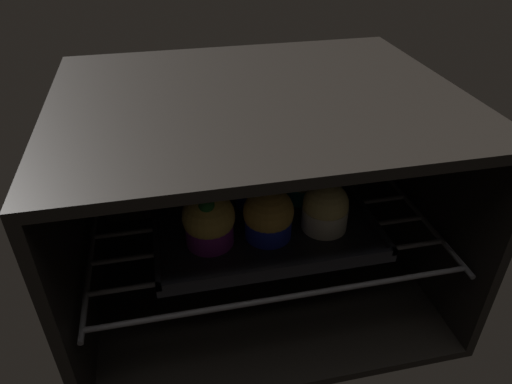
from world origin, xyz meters
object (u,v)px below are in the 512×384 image
object	(u,v)px
muffin_row0_col1	(268,216)
muffin_row1_col0	(204,188)
muffin_row2_col2	(292,153)
muffin_row0_col0	(209,221)
muffin_row2_col1	(246,159)
muffin_row0_col2	(325,208)
muffin_row1_col2	(306,178)
muffin_row1_col1	(258,184)
baking_tray	(256,205)
muffin_row2_col0	(199,161)

from	to	relation	value
muffin_row0_col1	muffin_row1_col0	distance (cm)	12.53
muffin_row0_col1	muffin_row2_col2	world-z (taller)	same
muffin_row0_col0	muffin_row2_col1	world-z (taller)	muffin_row0_col0
muffin_row2_col2	muffin_row2_col1	bearing A→B (deg)	-178.16
muffin_row0_col2	muffin_row1_col2	world-z (taller)	muffin_row1_col2
muffin_row1_col1	muffin_row2_col1	distance (cm)	8.28
muffin_row0_col0	muffin_row1_col0	size ratio (longest dim) A/B	1.06
muffin_row2_col1	muffin_row2_col2	size ratio (longest dim) A/B	1.01
muffin_row0_col1	muffin_row0_col2	xyz separation A→B (cm)	(9.10, 0.21, -0.13)
muffin_row1_col0	muffin_row0_col1	bearing A→B (deg)	-46.83
muffin_row1_col1	muffin_row2_col1	size ratio (longest dim) A/B	0.94
muffin_row0_col2	muffin_row1_col2	bearing A→B (deg)	92.64
muffin_row1_col1	muffin_row0_col1	bearing A→B (deg)	-92.10
baking_tray	muffin_row1_col2	size ratio (longest dim) A/B	4.14
muffin_row0_col2	muffin_row1_col1	xyz separation A→B (cm)	(-8.76, 9.01, -0.02)
muffin_row1_col0	muffin_row2_col0	distance (cm)	8.56
muffin_row0_col2	muffin_row0_col1	bearing A→B (deg)	-178.70
muffin_row0_col2	muffin_row2_col2	bearing A→B (deg)	90.88
muffin_row0_col0	muffin_row1_col0	xyz separation A→B (cm)	(0.42, 8.93, -0.05)
muffin_row1_col0	muffin_row2_col0	world-z (taller)	muffin_row2_col0
muffin_row0_col0	muffin_row1_col0	bearing A→B (deg)	87.28
muffin_row0_col0	muffin_row1_col1	xyz separation A→B (cm)	(9.33, 9.01, -0.53)
muffin_row1_col0	baking_tray	bearing A→B (deg)	-2.14
muffin_row0_col2	muffin_row1_col2	distance (cm)	8.56
muffin_row0_col1	muffin_row2_col0	bearing A→B (deg)	115.57
baking_tray	muffin_row1_col1	bearing A→B (deg)	48.69
muffin_row2_col1	muffin_row2_col2	bearing A→B (deg)	1.84
muffin_row1_col0	muffin_row1_col1	bearing A→B (deg)	0.51
baking_tray	muffin_row1_col2	world-z (taller)	muffin_row1_col2
muffin_row0_col1	muffin_row1_col1	xyz separation A→B (cm)	(0.34, 9.21, -0.15)
muffin_row2_col1	muffin_row2_col0	bearing A→B (deg)	178.57
muffin_row0_col0	muffin_row2_col2	distance (cm)	25.02
muffin_row0_col1	muffin_row2_col0	world-z (taller)	muffin_row2_col0
muffin_row2_col2	muffin_row0_col0	bearing A→B (deg)	-135.43
muffin_row1_col2	muffin_row2_col1	xyz separation A→B (cm)	(-8.66, 8.73, 0.00)
muffin_row2_col1	muffin_row2_col2	xyz separation A→B (cm)	(8.78, 0.28, -0.06)
muffin_row0_col2	muffin_row2_col1	bearing A→B (deg)	117.65
muffin_row0_col0	muffin_row2_col2	size ratio (longest dim) A/B	1.09
muffin_row1_col0	muffin_row1_col1	distance (cm)	8.92
muffin_row1_col0	muffin_row0_col2	bearing A→B (deg)	-26.81
muffin_row2_col0	muffin_row2_col2	distance (cm)	17.30
baking_tray	muffin_row0_col1	xyz separation A→B (cm)	(0.01, -8.81, 4.22)
baking_tray	muffin_row2_col1	size ratio (longest dim) A/B	4.09
muffin_row1_col0	muffin_row1_col2	world-z (taller)	muffin_row1_col0
muffin_row2_col2	muffin_row2_col0	bearing A→B (deg)	-179.77
muffin_row2_col0	muffin_row2_col1	bearing A→B (deg)	-1.43
muffin_row0_col0	muffin_row1_col2	xyz separation A→B (cm)	(17.70, 8.55, -0.25)
muffin_row2_col0	baking_tray	bearing A→B (deg)	-46.41
muffin_row0_col0	muffin_row0_col2	bearing A→B (deg)	0.02
muffin_row1_col1	muffin_row2_col2	size ratio (longest dim) A/B	0.95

